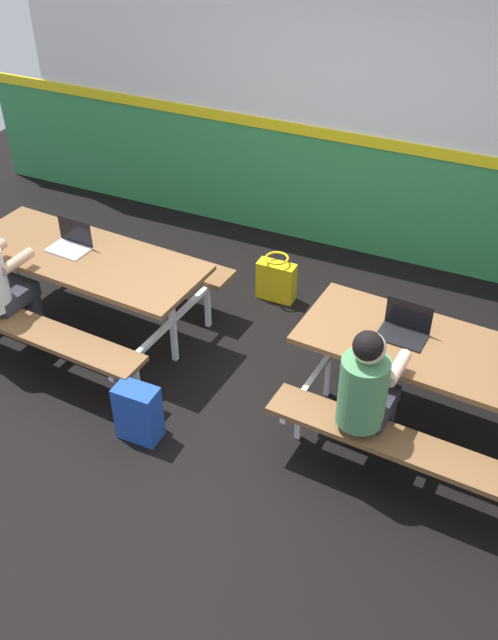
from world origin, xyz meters
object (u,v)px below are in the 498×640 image
Objects in this scene: picnic_table_right at (444,371)px; laptop_silver at (71,243)px; picnic_table_left at (86,273)px; backpack_dark at (139,413)px; student_further at (367,389)px; tote_bag_bright at (276,280)px; laptop_dark at (404,329)px.

picnic_table_right is 6.05× the size of laptop_silver.
picnic_table_left is 1.38m from backpack_dark.
tote_bag_bright is at bearing 128.37° from student_further.
picnic_table_right is at bearing -0.11° from picnic_table_left.
laptop_silver is at bearing -143.31° from tote_bag_bright.
backpack_dark is at bearing -39.48° from laptop_silver.
picnic_table_right is 2.10m from backpack_dark.
backpack_dark is at bearing -148.78° from laptop_dark.
tote_bag_bright is (1.21, 1.06, -0.38)m from picnic_table_left.
backpack_dark is (1.14, -0.94, -0.57)m from laptop_silver.
picnic_table_left is 6.05× the size of laptop_silver.
laptop_silver and laptop_dark have the same top height.
laptop_dark reaches higher than picnic_table_left.
picnic_table_left is at bearing -138.81° from tote_bag_bright.
picnic_table_left is 2.54m from student_further.
picnic_table_left is 1.68× the size of student_further.
picnic_table_left is at bearing -18.35° from laptop_silver.
laptop_dark reaches higher than tote_bag_bright.
laptop_dark is at bearing 83.01° from student_further.
tote_bag_bright is at bearing 41.19° from picnic_table_left.
picnic_table_left and picnic_table_right have the same top height.
laptop_silver reaches higher than backpack_dark.
student_further reaches higher than tote_bag_bright.
picnic_table_right is 0.67m from student_further.
backpack_dark is (-1.56, -0.94, -0.57)m from laptop_dark.
student_further reaches higher than backpack_dark.
tote_bag_bright is (-1.65, 1.07, -0.38)m from picnic_table_right.
laptop_silver is at bearing 178.97° from picnic_table_right.
picnic_table_right is at bearing 53.94° from student_further.
tote_bag_bright is (-1.34, 1.01, -0.59)m from laptop_dark.
picnic_table_left is at bearing 179.89° from picnic_table_right.
student_further is 2.81× the size of tote_bag_bright.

